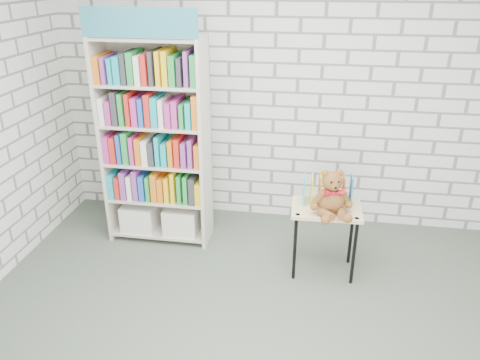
# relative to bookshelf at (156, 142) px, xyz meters

# --- Properties ---
(ground) EXTENTS (4.50, 4.50, 0.00)m
(ground) POSITION_rel_bookshelf_xyz_m (1.06, -1.36, -1.03)
(ground) COLOR #475245
(ground) RESTS_ON ground
(room_shell) EXTENTS (4.52, 4.02, 2.81)m
(room_shell) POSITION_rel_bookshelf_xyz_m (1.06, -1.36, 0.76)
(room_shell) COLOR silver
(room_shell) RESTS_ON ground
(bookshelf) EXTENTS (1.01, 0.39, 2.26)m
(bookshelf) POSITION_rel_bookshelf_xyz_m (0.00, 0.00, 0.00)
(bookshelf) COLOR beige
(bookshelf) RESTS_ON ground
(display_table) EXTENTS (0.61, 0.43, 0.65)m
(display_table) POSITION_rel_bookshelf_xyz_m (1.64, -0.36, -0.47)
(display_table) COLOR #DCC384
(display_table) RESTS_ON ground
(table_books) EXTENTS (0.42, 0.20, 0.25)m
(table_books) POSITION_rel_bookshelf_xyz_m (1.64, -0.26, -0.26)
(table_books) COLOR #28AFAF
(table_books) RESTS_ON display_table
(teddy_bear) EXTENTS (0.35, 0.35, 0.39)m
(teddy_bear) POSITION_rel_bookshelf_xyz_m (1.67, -0.46, -0.23)
(teddy_bear) COLOR brown
(teddy_bear) RESTS_ON display_table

